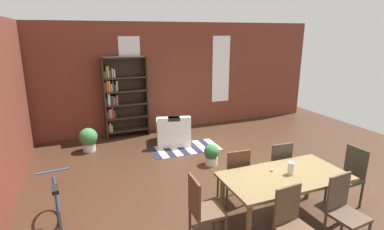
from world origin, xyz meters
name	(u,v)px	position (x,y,z in m)	size (l,w,h in m)	color
ground_plane	(243,183)	(0.00, 0.00, 0.00)	(9.87, 9.87, 0.00)	#3B2417
back_wall_brick	(178,76)	(0.00, 3.68, 1.48)	(8.59, 0.12, 2.96)	brown
window_pane_0	(131,74)	(-1.33, 3.61, 1.63)	(0.55, 0.02, 1.92)	white
window_pane_1	(221,69)	(1.33, 3.61, 1.63)	(0.55, 0.02, 1.92)	white
dining_table	(285,181)	(-0.09, -1.21, 0.66)	(1.80, 0.92, 0.74)	brown
vase_on_table	(291,168)	(0.00, -1.21, 0.83)	(0.09, 0.09, 0.18)	silver
tealight_candle_0	(272,170)	(-0.19, -1.04, 0.76)	(0.04, 0.04, 0.04)	silver
dining_chair_near_left	(293,224)	(-0.50, -1.90, 0.51)	(0.43, 0.43, 0.95)	brown
dining_chair_head_right	(349,174)	(1.18, -1.21, 0.51)	(0.42, 0.42, 0.95)	#333224
dining_chair_near_right	(344,209)	(0.31, -1.90, 0.51)	(0.43, 0.43, 0.95)	#4D3B2D
dining_chair_head_left	(202,208)	(-1.36, -1.21, 0.51)	(0.41, 0.41, 0.95)	brown
dining_chair_far_right	(277,166)	(0.31, -0.53, 0.51)	(0.43, 0.43, 0.95)	#423A2C
dining_chair_far_left	(235,174)	(-0.50, -0.53, 0.51)	(0.42, 0.42, 0.95)	#553520
bookshelf_tall	(122,96)	(-1.61, 3.43, 1.08)	(1.13, 0.32, 2.10)	#2D2319
armchair_white	(173,132)	(-0.57, 2.43, 0.28)	(0.96, 0.96, 0.75)	silver
bicycle_second	(59,217)	(-3.10, -0.46, 0.34)	(0.44, 1.71, 0.89)	black
potted_plant_by_shelf	(211,154)	(-0.22, 0.94, 0.24)	(0.32, 0.32, 0.45)	silver
potted_plant_corner	(88,139)	(-2.56, 2.67, 0.30)	(0.42, 0.42, 0.55)	silver
striped_rug	(185,148)	(-0.43, 1.98, 0.00)	(1.64, 0.79, 0.01)	#1E1E33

